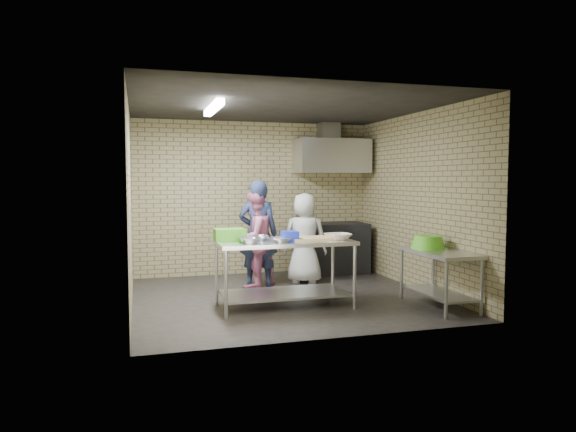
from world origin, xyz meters
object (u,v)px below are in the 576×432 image
object	(u,v)px
green_basin	(428,242)
woman_pink	(254,239)
prep_table	(284,273)
blue_tub	(290,236)
bottle_red	(331,160)
green_crate	(230,235)
woman_white	(305,238)
stove	(332,248)
side_counter	(439,279)
man_navy	(258,233)
bottle_green	(351,161)

from	to	relation	value
green_basin	woman_pink	size ratio (longest dim) A/B	0.30
prep_table	blue_tub	bearing A→B (deg)	-63.43
prep_table	woman_pink	bearing A→B (deg)	94.12
woman_pink	bottle_red	bearing A→B (deg)	178.65
green_crate	woman_white	size ratio (longest dim) A/B	0.27
stove	green_basin	distance (m)	2.57
side_counter	man_navy	xyz separation A→B (m)	(-2.00, 1.96, 0.46)
woman_pink	green_basin	bearing A→B (deg)	106.82
green_basin	bottle_red	bearing A→B (deg)	97.90
green_basin	bottle_green	world-z (taller)	bottle_green
green_crate	bottle_red	distance (m)	3.40
man_navy	woman_pink	xyz separation A→B (m)	(-0.07, -0.02, -0.08)
stove	side_counter	bearing A→B (deg)	-80.71
prep_table	blue_tub	world-z (taller)	blue_tub
bottle_red	blue_tub	bearing A→B (deg)	-121.04
bottle_red	bottle_green	xyz separation A→B (m)	(0.40, 0.00, -0.01)
stove	bottle_red	distance (m)	1.60
side_counter	blue_tub	xyz separation A→B (m)	(-1.91, 0.47, 0.58)
blue_tub	green_basin	bearing A→B (deg)	-6.70
man_navy	woman_white	world-z (taller)	man_navy
green_basin	woman_pink	xyz separation A→B (m)	(-2.04, 1.69, -0.08)
prep_table	stove	size ratio (longest dim) A/B	1.48
green_crate	green_basin	world-z (taller)	green_crate
man_navy	blue_tub	bearing A→B (deg)	110.41
blue_tub	bottle_green	world-z (taller)	bottle_green
woman_pink	woman_white	size ratio (longest dim) A/B	1.03
side_counter	green_crate	distance (m)	2.82
woman_white	woman_pink	bearing A→B (deg)	26.36
side_counter	bottle_red	xyz separation A→B (m)	(-0.40, 2.99, 1.65)
stove	green_crate	xyz separation A→B (m)	(-2.21, -2.06, 0.51)
side_counter	woman_pink	xyz separation A→B (m)	(-2.06, 1.94, 0.38)
stove	woman_pink	size ratio (longest dim) A/B	0.79
bottle_green	woman_white	xyz separation A→B (m)	(-1.22, -0.99, -1.28)
side_counter	stove	distance (m)	2.79
green_basin	man_navy	xyz separation A→B (m)	(-1.98, 1.71, 0.00)
bottle_green	man_navy	distance (m)	2.54
blue_tub	woman_white	world-z (taller)	woman_white
prep_table	woman_pink	distance (m)	1.41
prep_table	green_basin	world-z (taller)	green_basin
side_counter	green_basin	world-z (taller)	green_basin
stove	woman_white	xyz separation A→B (m)	(-0.77, -0.75, 0.28)
man_navy	woman_pink	distance (m)	0.11
blue_tub	woman_pink	distance (m)	1.49
bottle_red	prep_table	bearing A→B (deg)	-122.92
green_crate	bottle_green	world-z (taller)	bottle_green
blue_tub	bottle_green	xyz separation A→B (m)	(1.91, 2.52, 1.06)
man_navy	woman_pink	size ratio (longest dim) A/B	1.11
bottle_red	bottle_green	bearing A→B (deg)	0.00
bottle_red	man_navy	size ratio (longest dim) A/B	0.11
side_counter	man_navy	bearing A→B (deg)	135.50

